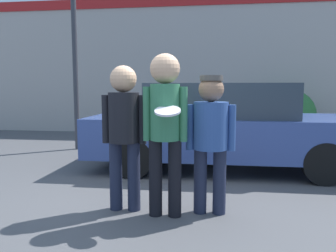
% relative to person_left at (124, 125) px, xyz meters
% --- Properties ---
extents(ground_plane, '(56.00, 56.00, 0.00)m').
position_rel_person_left_xyz_m(ground_plane, '(0.29, 0.22, -1.02)').
color(ground_plane, '#4C4C4F').
extents(storefront_building, '(24.00, 0.22, 4.28)m').
position_rel_person_left_xyz_m(storefront_building, '(0.29, 6.82, 1.14)').
color(storefront_building, '#B2A89E').
rests_on(storefront_building, ground).
extents(person_left, '(0.53, 0.36, 1.71)m').
position_rel_person_left_xyz_m(person_left, '(0.00, 0.00, 0.00)').
color(person_left, '#1E2338').
rests_on(person_left, ground).
extents(person_middle_with_frisbee, '(0.50, 0.54, 1.83)m').
position_rel_person_left_xyz_m(person_middle_with_frisbee, '(0.50, -0.13, 0.08)').
color(person_middle_with_frisbee, black).
rests_on(person_middle_with_frisbee, ground).
extents(person_right, '(0.56, 0.39, 1.59)m').
position_rel_person_left_xyz_m(person_right, '(1.00, 0.02, -0.07)').
color(person_right, '#1E2338').
rests_on(person_right, ground).
extents(parked_car_near, '(4.74, 1.87, 1.53)m').
position_rel_person_left_xyz_m(parked_car_near, '(1.21, 2.22, -0.26)').
color(parked_car_near, '#334784').
rests_on(parked_car_near, ground).
extents(street_lamp, '(1.21, 0.35, 5.10)m').
position_rel_person_left_xyz_m(street_lamp, '(-1.93, 3.69, 2.14)').
color(street_lamp, '#38383D').
rests_on(street_lamp, ground).
extents(shrub, '(1.41, 1.41, 1.41)m').
position_rel_person_left_xyz_m(shrub, '(3.22, 5.93, -0.32)').
color(shrub, '#2D6B33').
rests_on(shrub, ground).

